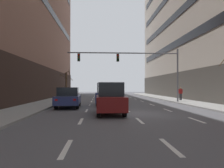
% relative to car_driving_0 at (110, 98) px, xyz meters
% --- Properties ---
extents(ground_plane, '(120.00, 120.00, 0.00)m').
position_rel_car_driving_0_xyz_m(ground_plane, '(1.42, 0.24, -1.03)').
color(ground_plane, '#515156').
extents(sidewalk_left, '(3.19, 80.00, 0.14)m').
position_rel_car_driving_0_xyz_m(sidewalk_left, '(-6.34, 0.24, -0.96)').
color(sidewalk_left, gray).
rests_on(sidewalk_left, ground).
extents(lane_stripe_l1_s2, '(0.16, 2.00, 0.01)m').
position_rel_car_driving_0_xyz_m(lane_stripe_l1_s2, '(-1.66, -7.76, -1.02)').
color(lane_stripe_l1_s2, silver).
rests_on(lane_stripe_l1_s2, ground).
extents(lane_stripe_l1_s3, '(0.16, 2.00, 0.01)m').
position_rel_car_driving_0_xyz_m(lane_stripe_l1_s3, '(-1.66, -2.76, -1.02)').
color(lane_stripe_l1_s3, silver).
rests_on(lane_stripe_l1_s3, ground).
extents(lane_stripe_l1_s4, '(0.16, 2.00, 0.01)m').
position_rel_car_driving_0_xyz_m(lane_stripe_l1_s4, '(-1.66, 2.24, -1.02)').
color(lane_stripe_l1_s4, silver).
rests_on(lane_stripe_l1_s4, ground).
extents(lane_stripe_l1_s5, '(0.16, 2.00, 0.01)m').
position_rel_car_driving_0_xyz_m(lane_stripe_l1_s5, '(-1.66, 7.24, -1.02)').
color(lane_stripe_l1_s5, silver).
rests_on(lane_stripe_l1_s5, ground).
extents(lane_stripe_l1_s6, '(0.16, 2.00, 0.01)m').
position_rel_car_driving_0_xyz_m(lane_stripe_l1_s6, '(-1.66, 12.24, -1.02)').
color(lane_stripe_l1_s6, silver).
rests_on(lane_stripe_l1_s6, ground).
extents(lane_stripe_l1_s7, '(0.16, 2.00, 0.01)m').
position_rel_car_driving_0_xyz_m(lane_stripe_l1_s7, '(-1.66, 17.24, -1.02)').
color(lane_stripe_l1_s7, silver).
rests_on(lane_stripe_l1_s7, ground).
extents(lane_stripe_l1_s8, '(0.16, 2.00, 0.01)m').
position_rel_car_driving_0_xyz_m(lane_stripe_l1_s8, '(-1.66, 22.24, -1.02)').
color(lane_stripe_l1_s8, silver).
rests_on(lane_stripe_l1_s8, ground).
extents(lane_stripe_l1_s9, '(0.16, 2.00, 0.01)m').
position_rel_car_driving_0_xyz_m(lane_stripe_l1_s9, '(-1.66, 27.24, -1.02)').
color(lane_stripe_l1_s9, silver).
rests_on(lane_stripe_l1_s9, ground).
extents(lane_stripe_l1_s10, '(0.16, 2.00, 0.01)m').
position_rel_car_driving_0_xyz_m(lane_stripe_l1_s10, '(-1.66, 32.24, -1.02)').
color(lane_stripe_l1_s10, silver).
rests_on(lane_stripe_l1_s10, ground).
extents(lane_stripe_l2_s2, '(0.16, 2.00, 0.01)m').
position_rel_car_driving_0_xyz_m(lane_stripe_l2_s2, '(1.42, -7.76, -1.02)').
color(lane_stripe_l2_s2, silver).
rests_on(lane_stripe_l2_s2, ground).
extents(lane_stripe_l2_s3, '(0.16, 2.00, 0.01)m').
position_rel_car_driving_0_xyz_m(lane_stripe_l2_s3, '(1.42, -2.76, -1.02)').
color(lane_stripe_l2_s3, silver).
rests_on(lane_stripe_l2_s3, ground).
extents(lane_stripe_l2_s4, '(0.16, 2.00, 0.01)m').
position_rel_car_driving_0_xyz_m(lane_stripe_l2_s4, '(1.42, 2.24, -1.02)').
color(lane_stripe_l2_s4, silver).
rests_on(lane_stripe_l2_s4, ground).
extents(lane_stripe_l2_s5, '(0.16, 2.00, 0.01)m').
position_rel_car_driving_0_xyz_m(lane_stripe_l2_s5, '(1.42, 7.24, -1.02)').
color(lane_stripe_l2_s5, silver).
rests_on(lane_stripe_l2_s5, ground).
extents(lane_stripe_l2_s6, '(0.16, 2.00, 0.01)m').
position_rel_car_driving_0_xyz_m(lane_stripe_l2_s6, '(1.42, 12.24, -1.02)').
color(lane_stripe_l2_s6, silver).
rests_on(lane_stripe_l2_s6, ground).
extents(lane_stripe_l2_s7, '(0.16, 2.00, 0.01)m').
position_rel_car_driving_0_xyz_m(lane_stripe_l2_s7, '(1.42, 17.24, -1.02)').
color(lane_stripe_l2_s7, silver).
rests_on(lane_stripe_l2_s7, ground).
extents(lane_stripe_l2_s8, '(0.16, 2.00, 0.01)m').
position_rel_car_driving_0_xyz_m(lane_stripe_l2_s8, '(1.42, 22.24, -1.02)').
color(lane_stripe_l2_s8, silver).
rests_on(lane_stripe_l2_s8, ground).
extents(lane_stripe_l2_s9, '(0.16, 2.00, 0.01)m').
position_rel_car_driving_0_xyz_m(lane_stripe_l2_s9, '(1.42, 27.24, -1.02)').
color(lane_stripe_l2_s9, silver).
rests_on(lane_stripe_l2_s9, ground).
extents(lane_stripe_l2_s10, '(0.16, 2.00, 0.01)m').
position_rel_car_driving_0_xyz_m(lane_stripe_l2_s10, '(1.42, 32.24, -1.02)').
color(lane_stripe_l2_s10, silver).
rests_on(lane_stripe_l2_s10, ground).
extents(lane_stripe_l3_s3, '(0.16, 2.00, 0.01)m').
position_rel_car_driving_0_xyz_m(lane_stripe_l3_s3, '(4.51, -2.76, -1.02)').
color(lane_stripe_l3_s3, silver).
rests_on(lane_stripe_l3_s3, ground).
extents(lane_stripe_l3_s4, '(0.16, 2.00, 0.01)m').
position_rel_car_driving_0_xyz_m(lane_stripe_l3_s4, '(4.51, 2.24, -1.02)').
color(lane_stripe_l3_s4, silver).
rests_on(lane_stripe_l3_s4, ground).
extents(lane_stripe_l3_s5, '(0.16, 2.00, 0.01)m').
position_rel_car_driving_0_xyz_m(lane_stripe_l3_s5, '(4.51, 7.24, -1.02)').
color(lane_stripe_l3_s5, silver).
rests_on(lane_stripe_l3_s5, ground).
extents(lane_stripe_l3_s6, '(0.16, 2.00, 0.01)m').
position_rel_car_driving_0_xyz_m(lane_stripe_l3_s6, '(4.51, 12.24, -1.02)').
color(lane_stripe_l3_s6, silver).
rests_on(lane_stripe_l3_s6, ground).
extents(lane_stripe_l3_s7, '(0.16, 2.00, 0.01)m').
position_rel_car_driving_0_xyz_m(lane_stripe_l3_s7, '(4.51, 17.24, -1.02)').
color(lane_stripe_l3_s7, silver).
rests_on(lane_stripe_l3_s7, ground).
extents(lane_stripe_l3_s8, '(0.16, 2.00, 0.01)m').
position_rel_car_driving_0_xyz_m(lane_stripe_l3_s8, '(4.51, 22.24, -1.02)').
color(lane_stripe_l3_s8, silver).
rests_on(lane_stripe_l3_s8, ground).
extents(lane_stripe_l3_s9, '(0.16, 2.00, 0.01)m').
position_rel_car_driving_0_xyz_m(lane_stripe_l3_s9, '(4.51, 27.24, -1.02)').
color(lane_stripe_l3_s9, silver).
rests_on(lane_stripe_l3_s9, ground).
extents(lane_stripe_l3_s10, '(0.16, 2.00, 0.01)m').
position_rel_car_driving_0_xyz_m(lane_stripe_l3_s10, '(4.51, 32.24, -1.02)').
color(lane_stripe_l3_s10, silver).
rests_on(lane_stripe_l3_s10, ground).
extents(car_driving_0, '(1.85, 4.29, 2.06)m').
position_rel_car_driving_0_xyz_m(car_driving_0, '(0.00, 0.00, 0.00)').
color(car_driving_0, black).
rests_on(car_driving_0, ground).
extents(car_driving_1, '(2.13, 4.71, 1.74)m').
position_rel_car_driving_0_xyz_m(car_driving_1, '(-3.35, 4.64, -0.17)').
color(car_driving_1, black).
rests_on(car_driving_1, ground).
extents(car_driving_2, '(2.05, 4.52, 2.15)m').
position_rel_car_driving_0_xyz_m(car_driving_2, '(-0.04, 6.96, 0.04)').
color(car_driving_2, black).
rests_on(car_driving_2, ground).
extents(traffic_signal_0, '(12.24, 0.35, 5.86)m').
position_rel_car_driving_0_xyz_m(traffic_signal_0, '(3.42, 9.56, 3.41)').
color(traffic_signal_0, '#4C4C51').
rests_on(traffic_signal_0, sidewalk_right).
extents(street_tree_3, '(2.20, 2.22, 4.45)m').
position_rel_car_driving_0_xyz_m(street_tree_3, '(-6.01, 21.09, 1.29)').
color(street_tree_3, '#4C3823').
rests_on(street_tree_3, sidewalk_left).
extents(pedestrian_0, '(0.53, 0.25, 1.56)m').
position_rel_car_driving_0_xyz_m(pedestrian_0, '(9.29, 12.13, 0.01)').
color(pedestrian_0, black).
rests_on(pedestrian_0, sidewalk_right).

